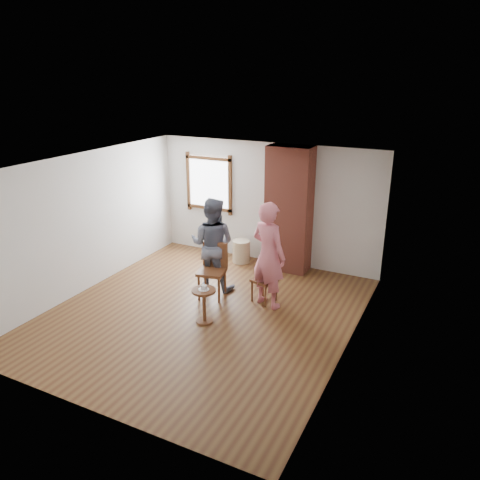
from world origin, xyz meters
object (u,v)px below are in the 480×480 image
Objects in this scene: man at (212,244)px; person_pink at (269,255)px; dining_chair_right at (267,276)px; stoneware_crock at (241,251)px; dining_chair_left at (213,267)px; side_table at (204,300)px.

person_pink reaches higher than man.
man is at bearing 10.11° from person_pink.
dining_chair_right is 0.53m from person_pink.
dining_chair_right is at bearing 169.71° from man.
stoneware_crock is 0.26× the size of person_pink.
stoneware_crock is at bearing -95.71° from man.
dining_chair_left is (0.26, -1.69, 0.32)m from stoneware_crock.
dining_chair_left reaches higher than side_table.
man is at bearing 113.16° from side_table.
side_table is 1.38m from person_pink.
dining_chair_left is 1.13m from person_pink.
dining_chair_right is 1.39× the size of side_table.
man is (-0.17, 0.28, 0.33)m from dining_chair_left.
dining_chair_right is (0.97, 0.26, -0.10)m from dining_chair_left.
dining_chair_right reaches higher than side_table.
dining_chair_left reaches higher than dining_chair_right.
side_table is 0.33× the size of man.
dining_chair_right is at bearing 63.31° from side_table.
dining_chair_left is 1.03m from side_table.
dining_chair_right is 0.46× the size of man.
person_pink is at bearing -44.81° from dining_chair_right.
dining_chair_right is 1.21m from man.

